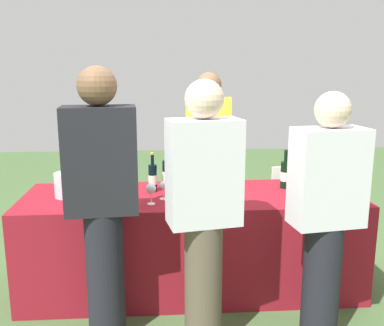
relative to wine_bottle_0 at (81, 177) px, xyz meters
The scene contains 21 objects.
ground_plane 1.26m from the wine_bottle_0, ahead, with size 12.00×12.00×0.00m, color #476638.
tasting_table 1.02m from the wine_bottle_0, ahead, with size 2.60×0.83×0.78m, color maroon.
wine_bottle_0 is the anchor object (origin of this frame).
wine_bottle_1 0.57m from the wine_bottle_0, ahead, with size 0.07×0.07×0.31m.
wine_bottle_2 0.68m from the wine_bottle_0, ahead, with size 0.07×0.07×0.33m.
wine_bottle_3 0.77m from the wine_bottle_0, ahead, with size 0.08×0.08×0.30m.
wine_bottle_4 0.88m from the wine_bottle_0, ahead, with size 0.08×0.08×0.31m.
wine_bottle_5 0.99m from the wine_bottle_0, ahead, with size 0.08×0.08×0.34m.
wine_bottle_6 1.18m from the wine_bottle_0, ahead, with size 0.07×0.07×0.30m.
wine_bottle_7 1.64m from the wine_bottle_0, ahead, with size 0.07×0.07×0.32m.
wine_glass_0 0.67m from the wine_bottle_0, 33.67° to the right, with size 0.08×0.08×0.15m.
wine_glass_1 0.70m from the wine_bottle_0, 21.36° to the right, with size 0.06×0.06×0.14m.
wine_glass_2 0.85m from the wine_bottle_0, 18.12° to the right, with size 0.06×0.06×0.12m.
wine_glass_3 0.98m from the wine_bottle_0, 19.97° to the right, with size 0.07×0.07×0.13m.
wine_glass_4 1.70m from the wine_bottle_0, 10.42° to the right, with size 0.07×0.07×0.13m.
ice_bucket 0.16m from the wine_bottle_0, 119.75° to the right, with size 0.20×0.20×0.19m, color silver.
server_pouring 1.20m from the wine_bottle_0, 27.27° to the left, with size 0.43×0.27×1.70m.
guest_0 0.83m from the wine_bottle_0, 71.30° to the right, with size 0.46×0.28×1.76m.
guest_1 1.29m from the wine_bottle_0, 46.78° to the right, with size 0.46×0.31×1.68m.
guest_2 1.88m from the wine_bottle_0, 29.18° to the right, with size 0.46×0.30×1.61m.
menu_board 2.30m from the wine_bottle_0, 22.99° to the left, with size 0.63×0.03×0.76m, color white.
Camera 1 is at (-0.23, -3.28, 1.75)m, focal length 41.22 mm.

